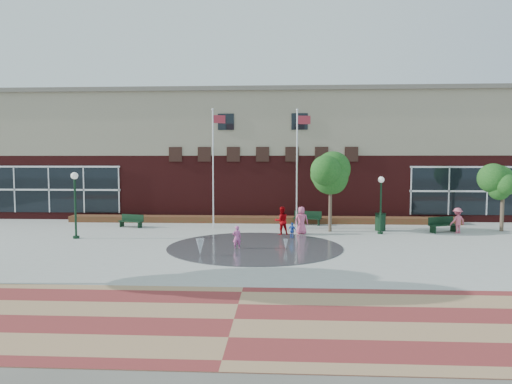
{
  "coord_description": "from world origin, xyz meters",
  "views": [
    {
      "loc": [
        1.2,
        -18.66,
        4.19
      ],
      "look_at": [
        0.0,
        4.0,
        2.6
      ],
      "focal_mm": 32.0,
      "sensor_mm": 36.0,
      "label": 1
    }
  ],
  "objects_px": {
    "flagpole_right": "(298,162)",
    "bench_left": "(131,223)",
    "child_splash": "(237,237)",
    "flagpole_left": "(214,162)",
    "trash_can": "(380,222)"
  },
  "relations": [
    {
      "from": "flagpole_right",
      "to": "bench_left",
      "type": "relative_size",
      "value": 4.37
    },
    {
      "from": "bench_left",
      "to": "child_splash",
      "type": "height_order",
      "value": "child_splash"
    },
    {
      "from": "flagpole_right",
      "to": "child_splash",
      "type": "bearing_deg",
      "value": -125.89
    },
    {
      "from": "flagpole_left",
      "to": "child_splash",
      "type": "height_order",
      "value": "flagpole_left"
    },
    {
      "from": "flagpole_right",
      "to": "trash_can",
      "type": "relative_size",
      "value": 6.82
    },
    {
      "from": "bench_left",
      "to": "child_splash",
      "type": "relative_size",
      "value": 1.5
    },
    {
      "from": "child_splash",
      "to": "bench_left",
      "type": "bearing_deg",
      "value": -60.44
    },
    {
      "from": "bench_left",
      "to": "flagpole_left",
      "type": "bearing_deg",
      "value": 18.39
    },
    {
      "from": "flagpole_right",
      "to": "trash_can",
      "type": "distance_m",
      "value": 6.06
    },
    {
      "from": "child_splash",
      "to": "flagpole_left",
      "type": "bearing_deg",
      "value": -91.24
    },
    {
      "from": "flagpole_left",
      "to": "trash_can",
      "type": "distance_m",
      "value": 10.63
    },
    {
      "from": "flagpole_left",
      "to": "trash_can",
      "type": "bearing_deg",
      "value": -26.85
    },
    {
      "from": "flagpole_left",
      "to": "flagpole_right",
      "type": "relative_size",
      "value": 1.01
    },
    {
      "from": "flagpole_right",
      "to": "trash_can",
      "type": "xyz_separation_m",
      "value": [
        4.89,
        -0.63,
        -3.53
      ]
    },
    {
      "from": "flagpole_left",
      "to": "flagpole_right",
      "type": "height_order",
      "value": "flagpole_left"
    }
  ]
}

